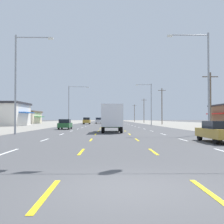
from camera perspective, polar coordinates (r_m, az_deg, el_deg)
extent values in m
plane|color=#4C4C4F|center=(72.41, -0.42, -2.68)|extent=(572.00, 572.00, 0.00)
cube|color=gray|center=(76.38, -19.35, -2.53)|extent=(28.00, 440.00, 0.01)
cube|color=gray|center=(76.66, 18.43, -2.54)|extent=(28.00, 440.00, 0.01)
cube|color=white|center=(14.32, -20.60, -7.75)|extent=(0.14, 2.60, 0.01)
cube|color=white|center=(21.50, -13.77, -5.64)|extent=(0.14, 2.60, 0.01)
cube|color=white|center=(28.84, -10.41, -4.57)|extent=(0.14, 2.60, 0.01)
cube|color=white|center=(36.25, -8.42, -3.93)|extent=(0.14, 2.60, 0.01)
cube|color=white|center=(43.68, -7.11, -3.50)|extent=(0.14, 2.60, 0.01)
cube|color=white|center=(51.14, -6.18, -3.20)|extent=(0.14, 2.60, 0.01)
cube|color=white|center=(58.61, -5.49, -2.97)|extent=(0.14, 2.60, 0.01)
cube|color=white|center=(66.08, -4.95, -2.79)|extent=(0.14, 2.60, 0.01)
cube|color=white|center=(73.56, -4.53, -2.65)|extent=(0.14, 2.60, 0.01)
cube|color=white|center=(81.05, -4.18, -2.54)|extent=(0.14, 2.60, 0.01)
cube|color=white|center=(88.53, -3.89, -2.44)|extent=(0.14, 2.60, 0.01)
cube|color=white|center=(96.02, -3.65, -2.36)|extent=(0.14, 2.60, 0.01)
cube|color=white|center=(103.51, -3.44, -2.29)|extent=(0.14, 2.60, 0.01)
cube|color=white|center=(111.01, -3.26, -2.23)|extent=(0.14, 2.60, 0.01)
cube|color=white|center=(118.50, -3.10, -2.18)|extent=(0.14, 2.60, 0.01)
cube|color=white|center=(125.99, -2.96, -2.13)|extent=(0.14, 2.60, 0.01)
cube|color=white|center=(133.49, -2.84, -2.09)|extent=(0.14, 2.60, 0.01)
cube|color=white|center=(140.98, -2.73, -2.06)|extent=(0.14, 2.60, 0.01)
cube|color=white|center=(148.48, -2.63, -2.02)|extent=(0.14, 2.60, 0.01)
cube|color=white|center=(155.97, -2.54, -1.99)|extent=(0.14, 2.60, 0.01)
cube|color=white|center=(163.47, -2.46, -1.97)|extent=(0.14, 2.60, 0.01)
cube|color=white|center=(170.96, -2.39, -1.94)|extent=(0.14, 2.60, 0.01)
cube|color=white|center=(178.46, -2.32, -1.92)|extent=(0.14, 2.60, 0.01)
cube|color=white|center=(185.96, -2.26, -1.90)|extent=(0.14, 2.60, 0.01)
cube|color=white|center=(193.46, -2.20, -1.88)|extent=(0.14, 2.60, 0.01)
cube|color=white|center=(200.95, -2.14, -1.86)|extent=(0.14, 2.60, 0.01)
cube|color=white|center=(208.45, -2.10, -1.85)|extent=(0.14, 2.60, 0.01)
cube|color=white|center=(215.95, -2.05, -1.83)|extent=(0.14, 2.60, 0.01)
cube|color=white|center=(223.45, -2.01, -1.82)|extent=(0.14, 2.60, 0.01)
cube|color=yellow|center=(6.24, -13.41, -16.25)|extent=(0.14, 2.60, 0.01)
cube|color=yellow|center=(13.55, -6.38, -8.20)|extent=(0.14, 2.60, 0.01)
cube|color=yellow|center=(20.99, -4.37, -5.78)|extent=(0.14, 2.60, 0.01)
cube|color=yellow|center=(28.46, -3.42, -4.63)|extent=(0.14, 2.60, 0.01)
cube|color=yellow|center=(35.95, -2.87, -3.96)|extent=(0.14, 2.60, 0.01)
cube|color=yellow|center=(43.44, -2.51, -3.52)|extent=(0.14, 2.60, 0.01)
cube|color=yellow|center=(50.93, -2.25, -3.21)|extent=(0.14, 2.60, 0.01)
cube|color=yellow|center=(58.43, -2.06, -2.98)|extent=(0.14, 2.60, 0.01)
cube|color=yellow|center=(65.92, -1.91, -2.80)|extent=(0.14, 2.60, 0.01)
cube|color=yellow|center=(73.42, -1.80, -2.66)|extent=(0.14, 2.60, 0.01)
cube|color=yellow|center=(80.92, -1.70, -2.54)|extent=(0.14, 2.60, 0.01)
cube|color=yellow|center=(88.41, -1.62, -2.45)|extent=(0.14, 2.60, 0.01)
cube|color=yellow|center=(95.91, -1.56, -2.36)|extent=(0.14, 2.60, 0.01)
cube|color=yellow|center=(103.41, -1.50, -2.30)|extent=(0.14, 2.60, 0.01)
cube|color=yellow|center=(110.91, -1.45, -2.24)|extent=(0.14, 2.60, 0.01)
cube|color=yellow|center=(118.41, -1.41, -2.18)|extent=(0.14, 2.60, 0.01)
cube|color=yellow|center=(125.91, -1.37, -2.14)|extent=(0.14, 2.60, 0.01)
cube|color=yellow|center=(133.41, -1.34, -2.10)|extent=(0.14, 2.60, 0.01)
cube|color=yellow|center=(140.90, -1.31, -2.06)|extent=(0.14, 2.60, 0.01)
cube|color=yellow|center=(148.40, -1.28, -2.03)|extent=(0.14, 2.60, 0.01)
cube|color=yellow|center=(155.90, -1.25, -2.00)|extent=(0.14, 2.60, 0.01)
cube|color=yellow|center=(163.40, -1.23, -1.97)|extent=(0.14, 2.60, 0.01)
cube|color=yellow|center=(170.90, -1.21, -1.94)|extent=(0.14, 2.60, 0.01)
cube|color=yellow|center=(178.40, -1.19, -1.92)|extent=(0.14, 2.60, 0.01)
cube|color=yellow|center=(185.90, -1.18, -1.90)|extent=(0.14, 2.60, 0.01)
cube|color=yellow|center=(193.40, -1.16, -1.88)|extent=(0.14, 2.60, 0.01)
cube|color=yellow|center=(200.90, -1.15, -1.86)|extent=(0.14, 2.60, 0.01)
cube|color=yellow|center=(208.40, -1.13, -1.85)|extent=(0.14, 2.60, 0.01)
cube|color=yellow|center=(215.90, -1.12, -1.83)|extent=(0.14, 2.60, 0.01)
cube|color=yellow|center=(223.40, -1.11, -1.82)|extent=(0.14, 2.60, 0.01)
cube|color=yellow|center=(6.48, 19.75, -15.64)|extent=(0.14, 2.60, 0.01)
cube|color=yellow|center=(13.66, 8.54, -8.13)|extent=(0.14, 2.60, 0.01)
cube|color=yellow|center=(21.06, 5.22, -5.77)|extent=(0.14, 2.60, 0.01)
cube|color=yellow|center=(28.52, 3.64, -4.63)|extent=(0.14, 2.60, 0.01)
cube|color=yellow|center=(35.99, 2.72, -3.96)|extent=(0.14, 2.60, 0.01)
cube|color=yellow|center=(43.47, 2.12, -3.52)|extent=(0.14, 2.60, 0.01)
cube|color=yellow|center=(50.96, 1.69, -3.21)|extent=(0.14, 2.60, 0.01)
cube|color=yellow|center=(58.45, 1.38, -2.98)|extent=(0.14, 2.60, 0.01)
cube|color=yellow|center=(65.95, 1.13, -2.80)|extent=(0.14, 2.60, 0.01)
cube|color=yellow|center=(73.44, 0.94, -2.66)|extent=(0.14, 2.60, 0.01)
cube|color=yellow|center=(80.93, 0.78, -2.54)|extent=(0.14, 2.60, 0.01)
cube|color=yellow|center=(88.43, 0.65, -2.45)|extent=(0.14, 2.60, 0.01)
cube|color=yellow|center=(95.93, 0.54, -2.36)|extent=(0.14, 2.60, 0.01)
cube|color=yellow|center=(103.42, 0.44, -2.30)|extent=(0.14, 2.60, 0.01)
cube|color=yellow|center=(110.92, 0.36, -2.24)|extent=(0.14, 2.60, 0.01)
cube|color=yellow|center=(118.42, 0.29, -2.18)|extent=(0.14, 2.60, 0.01)
cube|color=yellow|center=(125.92, 0.22, -2.14)|extent=(0.14, 2.60, 0.01)
cube|color=yellow|center=(133.42, 0.17, -2.10)|extent=(0.14, 2.60, 0.01)
cube|color=yellow|center=(140.92, 0.12, -2.06)|extent=(0.14, 2.60, 0.01)
cube|color=yellow|center=(148.41, 0.07, -2.03)|extent=(0.14, 2.60, 0.01)
cube|color=yellow|center=(155.91, 0.03, -2.00)|extent=(0.14, 2.60, 0.01)
cube|color=yellow|center=(163.41, 0.00, -1.97)|extent=(0.14, 2.60, 0.01)
cube|color=yellow|center=(170.91, -0.04, -1.94)|extent=(0.14, 2.60, 0.01)
cube|color=yellow|center=(178.41, -0.07, -1.92)|extent=(0.14, 2.60, 0.01)
cube|color=yellow|center=(185.91, -0.10, -1.90)|extent=(0.14, 2.60, 0.01)
cube|color=yellow|center=(193.41, -0.12, -1.88)|extent=(0.14, 2.60, 0.01)
cube|color=yellow|center=(200.91, -0.15, -1.86)|extent=(0.14, 2.60, 0.01)
cube|color=yellow|center=(208.41, -0.17, -1.85)|extent=(0.14, 2.60, 0.01)
cube|color=yellow|center=(215.91, -0.19, -1.83)|extent=(0.14, 2.60, 0.01)
cube|color=yellow|center=(223.41, -0.21, -1.82)|extent=(0.14, 2.60, 0.01)
cube|color=white|center=(21.71, 14.49, -5.60)|extent=(0.14, 2.60, 0.01)
cube|color=white|center=(29.00, 10.58, -4.55)|extent=(0.14, 2.60, 0.01)
cube|color=white|center=(36.37, 8.25, -3.92)|extent=(0.14, 2.60, 0.01)
cube|color=white|center=(43.79, 6.71, -3.50)|extent=(0.14, 2.60, 0.01)
cube|color=white|center=(51.23, 5.61, -3.19)|extent=(0.14, 2.60, 0.01)
cube|color=white|center=(58.69, 4.80, -2.97)|extent=(0.14, 2.60, 0.01)
cube|color=white|center=(66.15, 4.17, -2.79)|extent=(0.14, 2.60, 0.01)
cube|color=white|center=(73.63, 3.66, -2.65)|extent=(0.14, 2.60, 0.01)
cube|color=white|center=(81.10, 3.25, -2.54)|extent=(0.14, 2.60, 0.01)
cube|color=white|center=(88.59, 2.91, -2.44)|extent=(0.14, 2.60, 0.01)
cube|color=white|center=(96.07, 2.63, -2.36)|extent=(0.14, 2.60, 0.01)
cube|color=white|center=(103.56, 2.38, -2.29)|extent=(0.14, 2.60, 0.01)
cube|color=white|center=(111.05, 2.17, -2.23)|extent=(0.14, 2.60, 0.01)
cube|color=white|center=(118.54, 1.98, -2.18)|extent=(0.14, 2.60, 0.01)
cube|color=white|center=(126.03, 1.82, -2.14)|extent=(0.14, 2.60, 0.01)
cube|color=white|center=(133.52, 1.67, -2.09)|extent=(0.14, 2.60, 0.01)
cube|color=white|center=(141.01, 1.54, -2.06)|extent=(0.14, 2.60, 0.01)
cube|color=white|center=(148.51, 1.42, -2.03)|extent=(0.14, 2.60, 0.01)
cube|color=white|center=(156.00, 1.32, -2.00)|extent=(0.14, 2.60, 0.01)
cube|color=white|center=(163.50, 1.22, -1.97)|extent=(0.14, 2.60, 0.01)
cube|color=white|center=(170.99, 1.14, -1.94)|extent=(0.14, 2.60, 0.01)
cube|color=white|center=(178.49, 1.06, -1.92)|extent=(0.14, 2.60, 0.01)
cube|color=white|center=(185.98, 0.98, -1.90)|extent=(0.14, 2.60, 0.01)
cube|color=white|center=(193.48, 0.91, -1.88)|extent=(0.14, 2.60, 0.01)
cube|color=white|center=(200.98, 0.85, -1.86)|extent=(0.14, 2.60, 0.01)
cube|color=white|center=(208.47, 0.79, -1.85)|extent=(0.14, 2.60, 0.01)
cube|color=white|center=(215.97, 0.74, -1.83)|extent=(0.14, 2.60, 0.01)
cube|color=white|center=(223.47, 0.69, -1.82)|extent=(0.14, 2.60, 0.01)
cube|color=#B28C33|center=(20.17, 21.19, -4.10)|extent=(1.80, 4.50, 0.62)
cube|color=black|center=(20.05, 21.28, -2.48)|extent=(1.62, 2.10, 0.52)
cylinder|color=black|center=(21.37, 17.72, -4.80)|extent=(0.22, 0.64, 0.64)
cylinder|color=black|center=(21.91, 21.55, -4.68)|extent=(0.22, 0.64, 0.64)
cylinder|color=black|center=(18.46, 20.78, -5.32)|extent=(0.22, 0.64, 0.64)
cube|color=#235B2D|center=(35.61, -0.10, -1.54)|extent=(2.40, 1.90, 2.10)
cube|color=silver|center=(31.91, -0.03, -0.74)|extent=(2.40, 5.10, 2.50)
cylinder|color=black|center=(35.58, -1.76, -3.23)|extent=(0.30, 0.96, 0.96)
cylinder|color=black|center=(35.61, 1.56, -3.22)|extent=(0.30, 0.96, 0.96)
cylinder|color=black|center=(30.69, -1.92, -3.52)|extent=(0.30, 0.96, 0.96)
cylinder|color=black|center=(30.71, 1.93, -3.51)|extent=(0.30, 0.96, 0.96)
cube|color=#235B2D|center=(42.46, -9.69, -2.71)|extent=(1.72, 3.90, 0.66)
cube|color=black|center=(42.20, -9.74, -1.88)|extent=(1.58, 1.90, 0.58)
cylinder|color=black|center=(43.97, -10.36, -3.09)|extent=(0.20, 0.60, 0.60)
cylinder|color=black|center=(43.74, -8.45, -3.11)|extent=(0.20, 0.60, 0.60)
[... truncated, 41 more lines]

